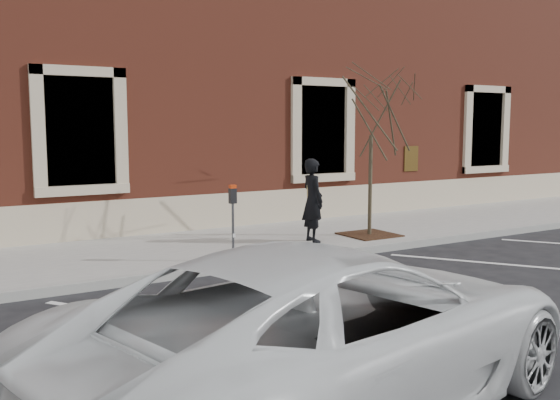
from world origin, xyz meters
TOP-DOWN VIEW (x-y plane):
  - ground at (0.00, 0.00)m, footprint 120.00×120.00m
  - sidewalk_near at (0.00, 1.75)m, footprint 40.00×3.50m
  - curb_near at (0.00, -0.05)m, footprint 40.00×0.12m
  - parking_stripes at (0.00, -2.20)m, footprint 28.00×4.40m
  - building_civic at (0.00, 7.74)m, footprint 40.00×8.62m
  - man at (0.96, 0.91)m, footprint 0.47×0.66m
  - parking_meter at (-1.25, 0.12)m, footprint 0.12×0.09m
  - tree_grate at (2.45, 0.90)m, footprint 1.08×1.08m
  - sapling at (2.45, 0.90)m, footprint 2.36×2.36m
  - white_truck at (-3.00, -5.21)m, footprint 5.82×3.69m

SIDE VIEW (x-z plane):
  - ground at x=0.00m, z-range 0.00..0.00m
  - parking_stripes at x=0.00m, z-range 0.00..0.01m
  - sidewalk_near at x=0.00m, z-range 0.00..0.15m
  - curb_near at x=0.00m, z-range 0.00..0.15m
  - tree_grate at x=2.45m, z-range 0.15..0.18m
  - white_truck at x=-3.00m, z-range 0.00..1.50m
  - man at x=0.96m, z-range 0.15..1.85m
  - parking_meter at x=-1.25m, z-range 0.41..1.75m
  - sapling at x=2.45m, z-range 0.94..4.87m
  - building_civic at x=0.00m, z-range 0.00..8.00m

